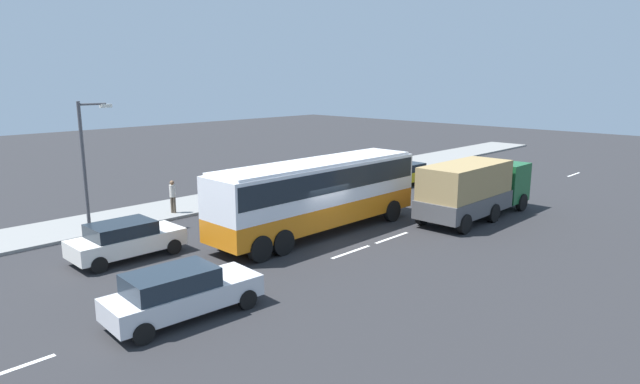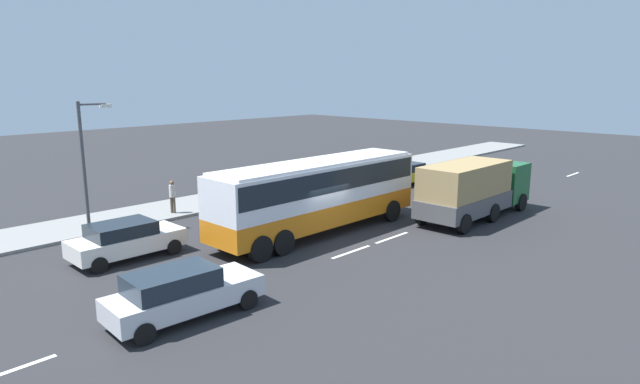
{
  "view_description": "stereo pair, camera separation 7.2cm",
  "coord_description": "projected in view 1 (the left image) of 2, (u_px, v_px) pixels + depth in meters",
  "views": [
    {
      "loc": [
        -17.18,
        -16.67,
        7.27
      ],
      "look_at": [
        0.62,
        0.57,
        2.0
      ],
      "focal_mm": 30.3,
      "sensor_mm": 36.0,
      "label": 1
    },
    {
      "loc": [
        -17.23,
        -16.62,
        7.27
      ],
      "look_at": [
        0.62,
        0.57,
        2.0
      ],
      "focal_mm": 30.3,
      "sensor_mm": 36.0,
      "label": 2
    }
  ],
  "objects": [
    {
      "name": "coach_bus",
      "position": [
        318.0,
        189.0,
        25.3
      ],
      "size": [
        11.57,
        2.75,
        3.47
      ],
      "rotation": [
        0.0,
        0.0,
        -0.0
      ],
      "color": "orange",
      "rests_on": "ground_plane"
    },
    {
      "name": "cargo_truck",
      "position": [
        474.0,
        187.0,
        28.18
      ],
      "size": [
        8.1,
        2.65,
        3.0
      ],
      "rotation": [
        0.0,
        0.0,
        0.0
      ],
      "color": "#19592D",
      "rests_on": "ground_plane"
    },
    {
      "name": "pedestrian_near_curb",
      "position": [
        311.0,
        166.0,
        38.35
      ],
      "size": [
        0.32,
        0.32,
        1.61
      ],
      "rotation": [
        0.0,
        0.0,
        5.75
      ],
      "color": "#38334C",
      "rests_on": "sidewalk_curb"
    },
    {
      "name": "lane_centreline",
      "position": [
        377.0,
        243.0,
        24.2
      ],
      "size": [
        47.37,
        0.16,
        0.01
      ],
      "color": "white",
      "rests_on": "ground_plane"
    },
    {
      "name": "street_lamp",
      "position": [
        87.0,
        158.0,
        24.61
      ],
      "size": [
        1.58,
        0.24,
        6.08
      ],
      "color": "#47474C",
      "rests_on": "sidewalk_curb"
    },
    {
      "name": "car_silver_hatch",
      "position": [
        181.0,
        292.0,
        16.51
      ],
      "size": [
        4.89,
        2.12,
        1.59
      ],
      "rotation": [
        0.0,
        0.0,
        -0.06
      ],
      "color": "silver",
      "rests_on": "ground_plane"
    },
    {
      "name": "car_white_minivan",
      "position": [
        126.0,
        239.0,
        21.98
      ],
      "size": [
        4.49,
        2.04,
        1.54
      ],
      "rotation": [
        0.0,
        0.0,
        -0.01
      ],
      "color": "white",
      "rests_on": "ground_plane"
    },
    {
      "name": "pedestrian_at_crossing",
      "position": [
        173.0,
        194.0,
        28.75
      ],
      "size": [
        0.32,
        0.32,
        1.77
      ],
      "rotation": [
        0.0,
        0.0,
        3.64
      ],
      "color": "brown",
      "rests_on": "sidewalk_curb"
    },
    {
      "name": "car_yellow_taxi",
      "position": [
        409.0,
        173.0,
        37.28
      ],
      "size": [
        4.13,
        2.05,
        1.49
      ],
      "rotation": [
        0.0,
        0.0,
        -0.07
      ],
      "color": "gold",
      "rests_on": "ground_plane"
    },
    {
      "name": "ground_plane",
      "position": [
        320.0,
        238.0,
        24.92
      ],
      "size": [
        120.0,
        120.0,
        0.0
      ],
      "primitive_type": "plane",
      "color": "#28282B"
    },
    {
      "name": "sidewalk_curb",
      "position": [
        201.0,
        203.0,
        31.48
      ],
      "size": [
        80.0,
        4.0,
        0.15
      ],
      "primitive_type": "cube",
      "color": "gray",
      "rests_on": "ground_plane"
    }
  ]
}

